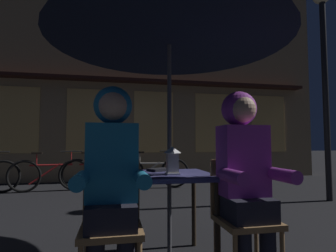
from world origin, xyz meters
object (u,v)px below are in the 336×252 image
object	(u,v)px
cafe_table	(169,185)
bicycle_fourth	(152,172)
chair_right	(242,211)
bicycle_second	(51,174)
book	(159,170)
person_right_hooded	(244,164)
street_lamp	(324,48)
patio_umbrella	(169,24)
bicycle_third	(99,173)
chair_left	(111,218)
person_left_hooded	(112,166)
lantern	(172,160)

from	to	relation	value
cafe_table	bicycle_fourth	xyz separation A→B (m)	(0.38, 3.80, -0.29)
chair_right	bicycle_second	xyz separation A→B (m)	(-2.24, 4.13, -0.14)
book	bicycle_fourth	bearing A→B (deg)	54.45
person_right_hooded	street_lamp	bearing A→B (deg)	39.16
patio_umbrella	person_right_hooded	xyz separation A→B (m)	(0.48, -0.43, -1.21)
patio_umbrella	bicycle_third	bearing A→B (deg)	101.60
chair_left	bicycle_fourth	world-z (taller)	chair_left
patio_umbrella	bicycle_fourth	size ratio (longest dim) A/B	1.39
bicycle_second	book	xyz separation A→B (m)	(1.71, -3.55, 0.41)
patio_umbrella	chair_right	world-z (taller)	patio_umbrella
person_right_hooded	bicycle_second	world-z (taller)	person_right_hooded
chair_left	person_right_hooded	bearing A→B (deg)	-3.39
chair_left	bicycle_fourth	xyz separation A→B (m)	(0.86, 4.17, -0.14)
bicycle_second	bicycle_fourth	world-z (taller)	same
person_right_hooded	bicycle_fourth	bearing A→B (deg)	91.32
cafe_table	book	xyz separation A→B (m)	(-0.05, 0.21, 0.11)
book	person_left_hooded	bearing A→B (deg)	-152.58
person_right_hooded	bicycle_second	xyz separation A→B (m)	(-2.24, 4.18, -0.50)
person_right_hooded	street_lamp	size ratio (longest dim) A/B	0.36
chair_left	person_right_hooded	size ratio (longest dim) A/B	0.62
person_left_hooded	street_lamp	bearing A→B (deg)	31.12
patio_umbrella	person_right_hooded	world-z (taller)	patio_umbrella
person_left_hooded	book	xyz separation A→B (m)	(0.43, 0.64, -0.09)
person_right_hooded	book	size ratio (longest dim) A/B	7.00
patio_umbrella	chair_right	distance (m)	1.68
bicycle_fourth	person_left_hooded	bearing A→B (deg)	-101.54
lantern	bicycle_second	bearing A→B (deg)	114.62
person_right_hooded	bicycle_second	size ratio (longest dim) A/B	0.84
chair_left	bicycle_fourth	size ratio (longest dim) A/B	0.52
patio_umbrella	bicycle_fourth	world-z (taller)	patio_umbrella
cafe_table	person_right_hooded	size ratio (longest dim) A/B	0.53
bicycle_second	chair_left	bearing A→B (deg)	-72.77
patio_umbrella	lantern	size ratio (longest dim) A/B	10.00
person_left_hooded	bicycle_fourth	bearing A→B (deg)	78.46
patio_umbrella	person_left_hooded	bearing A→B (deg)	-138.43
chair_left	person_left_hooded	size ratio (longest dim) A/B	0.62
lantern	chair_right	world-z (taller)	lantern
person_left_hooded	bicycle_third	size ratio (longest dim) A/B	0.83
person_left_hooded	patio_umbrella	bearing A→B (deg)	41.57
cafe_table	bicycle_third	bearing A→B (deg)	101.60
bicycle_fourth	street_lamp	bearing A→B (deg)	-34.87
patio_umbrella	street_lamp	bearing A→B (deg)	29.32
cafe_table	chair_left	distance (m)	0.62
lantern	chair_left	bearing A→B (deg)	-150.62
chair_right	street_lamp	world-z (taller)	street_lamp
cafe_table	chair_right	world-z (taller)	chair_right
chair_right	book	size ratio (longest dim) A/B	4.35
patio_umbrella	person_right_hooded	distance (m)	1.37
lantern	chair_right	distance (m)	0.66
cafe_table	patio_umbrella	size ratio (longest dim) A/B	0.32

